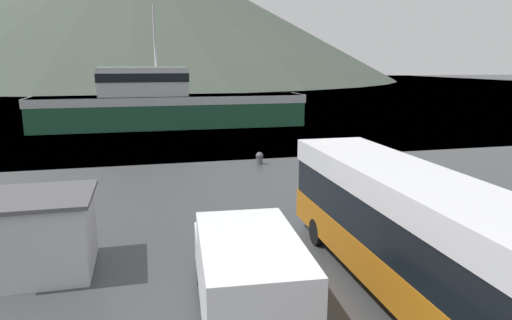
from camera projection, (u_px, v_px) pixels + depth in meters
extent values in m
plane|color=#3D5160|center=(164.00, 83.00, 143.40)|extent=(240.00, 240.00, 0.00)
cone|color=#3D473D|center=(135.00, 10.00, 173.54)|extent=(194.97, 194.97, 51.85)
cube|color=#B26614|center=(419.00, 271.00, 11.56)|extent=(2.70, 12.65, 1.02)
cube|color=black|center=(423.00, 230.00, 11.33)|extent=(2.64, 12.40, 1.16)
cube|color=silver|center=(426.00, 194.00, 11.13)|extent=(2.70, 12.65, 0.73)
cube|color=black|center=(328.00, 177.00, 17.40)|extent=(2.17, 0.10, 1.57)
cylinder|color=black|center=(317.00, 232.00, 15.64)|extent=(0.32, 0.91, 0.90)
cylinder|color=black|center=(375.00, 227.00, 16.11)|extent=(0.32, 0.91, 0.90)
cube|color=silver|center=(250.00, 282.00, 10.15)|extent=(2.47, 4.26, 2.00)
cube|color=silver|center=(234.00, 249.00, 13.08)|extent=(2.30, 1.92, 1.10)
cube|color=black|center=(238.00, 230.00, 12.06)|extent=(1.85, 0.19, 0.70)
cylinder|color=black|center=(201.00, 273.00, 12.81)|extent=(0.27, 0.71, 0.70)
cylinder|color=black|center=(269.00, 267.00, 13.13)|extent=(0.27, 0.71, 0.70)
cube|color=#1E5138|center=(172.00, 112.00, 43.85)|extent=(25.40, 4.54, 3.04)
cube|color=silver|center=(171.00, 100.00, 43.61)|extent=(25.66, 4.58, 0.76)
cube|color=silver|center=(143.00, 82.00, 42.66)|extent=(8.13, 3.15, 2.68)
cube|color=black|center=(143.00, 77.00, 42.58)|extent=(8.30, 3.24, 0.80)
cylinder|color=#B2B2B7|center=(155.00, 36.00, 42.08)|extent=(0.20, 0.20, 5.60)
cube|color=#287F3D|center=(464.00, 223.00, 16.29)|extent=(1.21, 1.17, 1.02)
cube|color=#226C34|center=(465.00, 208.00, 16.17)|extent=(1.33, 1.28, 0.11)
cube|color=#B2B2B7|center=(45.00, 235.00, 13.45)|extent=(2.63, 2.70, 2.26)
cube|color=#4C4C51|center=(41.00, 197.00, 13.20)|extent=(2.89, 2.97, 0.12)
cube|color=maroon|center=(81.00, 117.00, 48.54)|extent=(6.41, 6.70, 0.84)
cylinder|color=#4C4C51|center=(259.00, 161.00, 28.06)|extent=(0.40, 0.40, 0.41)
sphere|color=#4C4C51|center=(259.00, 156.00, 27.99)|extent=(0.46, 0.46, 0.46)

